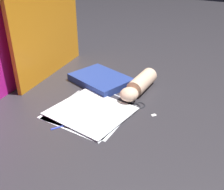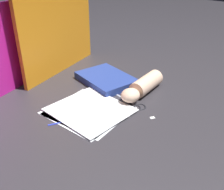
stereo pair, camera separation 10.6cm
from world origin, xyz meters
name	(u,v)px [view 1 (the left image)]	position (x,y,z in m)	size (l,w,h in m)	color
ground_plane	(104,106)	(0.00, 0.00, 0.00)	(6.00, 6.00, 0.00)	#2D2B30
backdrop_panel_center	(47,20)	(0.15, 0.43, 0.28)	(0.55, 0.13, 0.55)	orange
paper_stack	(89,112)	(-0.07, 0.02, 0.00)	(0.29, 0.32, 0.01)	white
book_closed	(101,80)	(0.18, 0.14, 0.02)	(0.26, 0.32, 0.03)	navy
scissors	(134,102)	(0.09, -0.09, 0.00)	(0.15, 0.17, 0.01)	silver
hand_forearm	(139,85)	(0.19, -0.06, 0.04)	(0.28, 0.09, 0.07)	beige
paper_scrap_near	(130,115)	(0.00, -0.12, 0.00)	(0.02, 0.02, 0.00)	white
paper_scrap_mid	(154,115)	(0.05, -0.20, 0.00)	(0.02, 0.02, 0.00)	white
pen	(67,124)	(-0.19, 0.04, 0.00)	(0.11, 0.07, 0.01)	#2333B2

